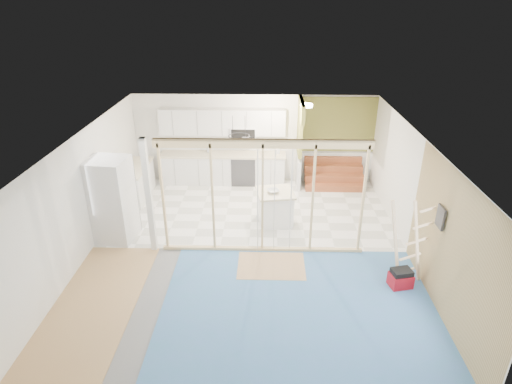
{
  "coord_description": "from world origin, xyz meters",
  "views": [
    {
      "loc": [
        0.38,
        -8.05,
        5.21
      ],
      "look_at": [
        0.15,
        0.6,
        1.16
      ],
      "focal_mm": 30.0,
      "sensor_mm": 36.0,
      "label": 1
    }
  ],
  "objects_px": {
    "fridge": "(112,200)",
    "ladder": "(409,242)",
    "island": "(275,207)",
    "toolbox": "(401,279)"
  },
  "relations": [
    {
      "from": "island",
      "to": "toolbox",
      "type": "distance_m",
      "value": 3.47
    },
    {
      "from": "fridge",
      "to": "island",
      "type": "bearing_deg",
      "value": 19.41
    },
    {
      "from": "fridge",
      "to": "island",
      "type": "xyz_separation_m",
      "value": [
        3.67,
        0.84,
        -0.56
      ]
    },
    {
      "from": "fridge",
      "to": "ladder",
      "type": "distance_m",
      "value": 6.35
    },
    {
      "from": "fridge",
      "to": "toolbox",
      "type": "relative_size",
      "value": 4.14
    },
    {
      "from": "toolbox",
      "to": "fridge",
      "type": "bearing_deg",
      "value": 152.09
    },
    {
      "from": "fridge",
      "to": "island",
      "type": "relative_size",
      "value": 1.96
    },
    {
      "from": "island",
      "to": "toolbox",
      "type": "bearing_deg",
      "value": -55.68
    },
    {
      "from": "island",
      "to": "fridge",
      "type": "bearing_deg",
      "value": -176.77
    },
    {
      "from": "island",
      "to": "ladder",
      "type": "xyz_separation_m",
      "value": [
        2.5,
        -2.34,
        0.5
      ]
    }
  ]
}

